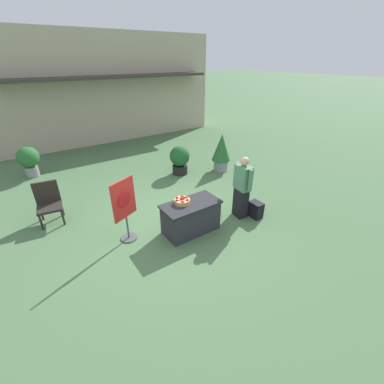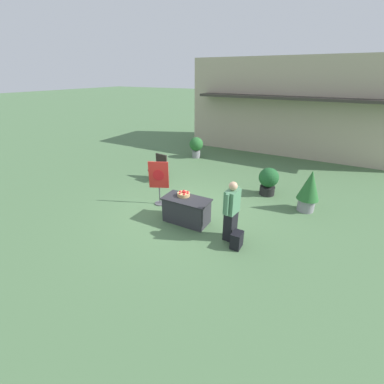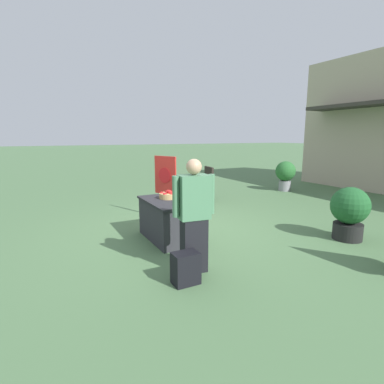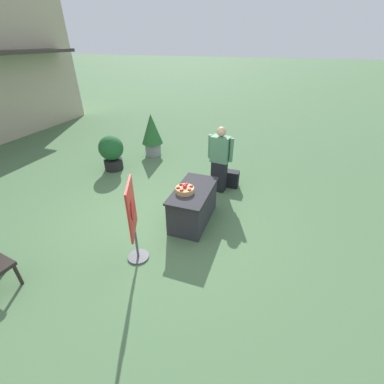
% 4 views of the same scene
% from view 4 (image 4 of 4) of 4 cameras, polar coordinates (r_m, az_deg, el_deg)
% --- Properties ---
extents(ground_plane, '(120.00, 120.00, 0.00)m').
position_cam_4_polar(ground_plane, '(5.29, -6.34, -7.16)').
color(ground_plane, '#4C7047').
extents(display_table, '(1.33, 0.68, 0.74)m').
position_cam_4_polar(display_table, '(5.16, 0.26, -2.92)').
color(display_table, '#2D2D33').
rests_on(display_table, ground_plane).
extents(apple_basket, '(0.35, 0.35, 0.16)m').
position_cam_4_polar(apple_basket, '(4.85, -1.62, 0.59)').
color(apple_basket, tan).
rests_on(apple_basket, display_table).
extents(person_visitor, '(0.31, 0.61, 1.59)m').
position_cam_4_polar(person_visitor, '(6.10, 6.20, 7.11)').
color(person_visitor, black).
rests_on(person_visitor, ground_plane).
extents(backpack, '(0.24, 0.34, 0.42)m').
position_cam_4_polar(backpack, '(6.56, 8.83, 2.89)').
color(backpack, black).
rests_on(backpack, ground_plane).
extents(poster_board, '(0.59, 0.36, 1.45)m').
position_cam_4_polar(poster_board, '(4.14, -12.96, -5.99)').
color(poster_board, '#4C4C51').
rests_on(poster_board, ground_plane).
extents(potted_plant_near_right, '(0.65, 0.65, 1.32)m').
position_cam_4_polar(potted_plant_near_right, '(8.32, -8.92, 12.84)').
color(potted_plant_near_right, gray).
rests_on(potted_plant_near_right, ground_plane).
extents(potted_plant_far_right, '(0.68, 0.68, 0.98)m').
position_cam_4_polar(potted_plant_far_right, '(7.61, -17.45, 8.60)').
color(potted_plant_far_right, black).
rests_on(potted_plant_far_right, ground_plane).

